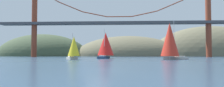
{
  "coord_description": "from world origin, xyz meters",
  "views": [
    {
      "loc": [
        2.79,
        -23.53,
        1.65
      ],
      "look_at": [
        0.0,
        25.82,
        3.86
      ],
      "focal_mm": 36.92,
      "sensor_mm": 36.0,
      "label": 1
    }
  ],
  "objects": [
    {
      "name": "headland_left",
      "position": [
        -55.0,
        135.0,
        0.0
      ],
      "size": [
        63.72,
        44.0,
        30.69
      ],
      "primitive_type": "ellipsoid",
      "color": "#425138",
      "rests_on": "ground_plane"
    },
    {
      "name": "sailboat_scarlet_sail",
      "position": [
        15.48,
        41.83,
        5.43
      ],
      "size": [
        9.64,
        8.62,
        11.28
      ],
      "color": "#B7B2A8",
      "rests_on": "ground_plane"
    },
    {
      "name": "ground_plane",
      "position": [
        0.0,
        0.0,
        0.0
      ],
      "size": [
        360.0,
        360.0,
        0.0
      ],
      "primitive_type": "plane",
      "color": "#2D4760"
    },
    {
      "name": "headland_center",
      "position": [
        5.0,
        135.0,
        0.0
      ],
      "size": [
        73.67,
        44.0,
        27.61
      ],
      "primitive_type": "ellipsoid",
      "color": "#6B664C",
      "rests_on": "ground_plane"
    },
    {
      "name": "sailboat_yellow_sail",
      "position": [
        -11.74,
        40.87,
        3.45
      ],
      "size": [
        5.44,
        6.87,
        7.59
      ],
      "color": "#B7B2A8",
      "rests_on": "ground_plane"
    },
    {
      "name": "sailboat_red_spinnaker",
      "position": [
        -3.92,
        55.84,
        4.8
      ],
      "size": [
        6.7,
        9.89,
        9.99
      ],
      "color": "navy",
      "rests_on": "ground_plane"
    },
    {
      "name": "suspension_bridge",
      "position": [
        -0.0,
        95.0,
        18.09
      ],
      "size": [
        126.16,
        6.0,
        37.34
      ],
      "color": "brown",
      "rests_on": "ground_plane"
    },
    {
      "name": "headland_right",
      "position": [
        60.0,
        135.0,
        0.0
      ],
      "size": [
        79.09,
        44.0,
        40.52
      ],
      "primitive_type": "ellipsoid",
      "color": "#6B664C",
      "rests_on": "ground_plane"
    }
  ]
}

